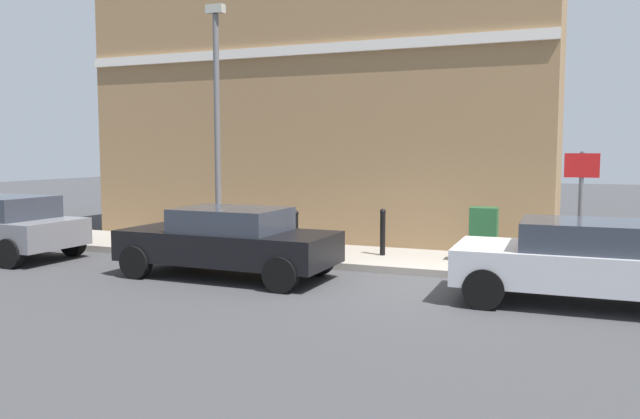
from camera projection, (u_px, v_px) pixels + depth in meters
ground at (432, 285)px, 11.53m from camera, size 80.00×80.00×0.00m
sidewalk at (208, 247)px, 15.56m from camera, size 2.47×30.00×0.15m
corner_building at (346, 88)px, 19.16m from camera, size 7.74×12.36×8.79m
car_silver at (582, 261)px, 10.02m from camera, size 1.99×3.98×1.35m
car_black at (229, 241)px, 12.21m from camera, size 1.94×4.27×1.36m
utility_cabinet at (483, 237)px, 13.01m from camera, size 0.46×0.61×1.15m
bollard_near_cabinet at (383, 230)px, 13.91m from camera, size 0.14×0.14×1.04m
bollard_far_kerb at (296, 233)px, 13.54m from camera, size 0.14×0.14×1.04m
street_sign at (581, 195)px, 11.42m from camera, size 0.08×0.60×2.30m
lamppost at (217, 115)px, 14.90m from camera, size 0.20×0.44×5.72m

